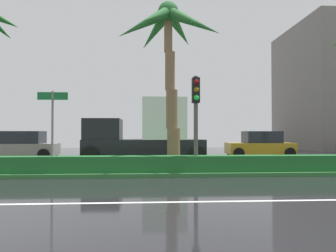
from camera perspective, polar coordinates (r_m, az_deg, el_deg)
ground_plane at (r=14.85m, az=-14.70°, el=-7.62°), size 90.00×42.00×0.10m
near_lane_divider_stripe at (r=8.16m, az=-24.47°, el=-12.52°), size 81.00×0.14×0.01m
median_strip at (r=13.86m, az=-15.50°, el=-7.56°), size 85.50×4.00×0.15m
median_hedge at (r=12.46m, az=-16.83°, el=-6.54°), size 76.50×0.70×0.60m
palm_tree_centre_left at (r=14.40m, az=0.21°, el=15.17°), size 4.68×4.35×7.18m
traffic_signal_median_right at (r=12.29m, az=4.98°, el=3.65°), size 0.28×0.43×3.64m
street_name_sign at (r=12.49m, az=-19.85°, el=0.97°), size 1.10×0.08×3.00m
car_in_traffic_second at (r=21.68m, az=-24.55°, el=-3.20°), size 4.30×2.02×1.72m
box_truck_lead at (r=17.38m, az=-3.97°, el=-1.45°), size 6.40×2.64×3.46m
car_in_traffic_third at (r=22.01m, az=16.08°, el=-3.23°), size 4.30×2.02×1.72m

